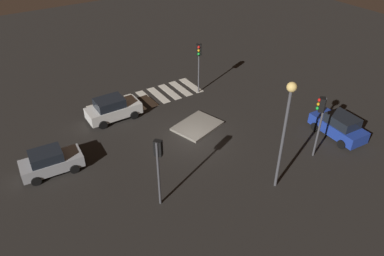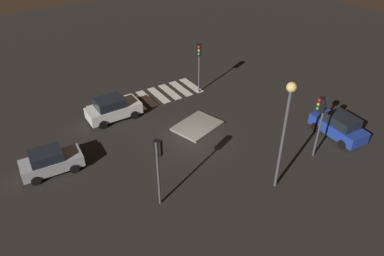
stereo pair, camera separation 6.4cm
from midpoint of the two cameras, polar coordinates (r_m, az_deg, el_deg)
ground_plane at (r=27.00m, az=-0.07°, el=-1.76°), size 80.00×80.00×0.00m
traffic_island at (r=28.30m, az=0.77°, el=0.34°), size 4.08×3.49×0.18m
car_white at (r=29.55m, az=-12.31°, el=2.94°), size 4.28×2.02×1.86m
car_silver at (r=25.32m, az=-21.26°, el=-4.90°), size 3.98×2.04×1.69m
car_blue at (r=28.90m, az=21.83°, el=0.30°), size 2.19×4.29×1.83m
traffic_light_south at (r=31.61m, az=1.02°, el=11.07°), size 0.54×0.53×4.58m
traffic_light_north at (r=20.01m, az=-5.34°, el=-4.54°), size 0.53×0.54×4.43m
traffic_light_west at (r=24.93m, az=19.31°, el=2.23°), size 0.54×0.54×4.53m
street_lamp at (r=20.80m, az=14.40°, el=1.41°), size 0.56×0.56×7.18m
crosswalk_near at (r=32.37m, az=-7.10°, el=4.57°), size 9.90×3.20×0.02m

